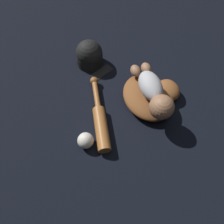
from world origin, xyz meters
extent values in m
plane|color=black|center=(0.00, 0.00, 0.00)|extent=(6.00, 6.00, 0.00)
ellipsoid|color=brown|center=(-0.03, 0.01, 0.04)|extent=(0.33, 0.29, 0.08)
ellipsoid|color=brown|center=(-0.02, 0.13, 0.04)|extent=(0.15, 0.13, 0.08)
ellipsoid|color=#B2B2B7|center=(-0.03, 0.01, 0.13)|extent=(0.20, 0.14, 0.10)
sphere|color=#936647|center=(0.10, -0.01, 0.14)|extent=(0.12, 0.12, 0.12)
ellipsoid|color=#936647|center=(-0.16, 0.07, 0.10)|extent=(0.08, 0.06, 0.05)
ellipsoid|color=#936647|center=(-0.17, 0.01, 0.10)|extent=(0.08, 0.06, 0.05)
cylinder|color=#9E602D|center=(0.03, -0.28, 0.03)|extent=(0.24, 0.13, 0.06)
cylinder|color=#9E602D|center=(-0.17, -0.22, 0.03)|extent=(0.19, 0.08, 0.03)
sphere|color=brown|center=(-0.26, -0.19, 0.03)|extent=(0.04, 0.04, 0.04)
sphere|color=silver|center=(0.05, -0.38, 0.04)|extent=(0.08, 0.08, 0.08)
cylinder|color=black|center=(-0.42, -0.15, 0.03)|extent=(0.15, 0.15, 0.06)
sphere|color=black|center=(-0.42, -0.15, 0.08)|extent=(0.15, 0.15, 0.15)
cube|color=black|center=(-0.32, -0.12, 0.00)|extent=(0.09, 0.14, 0.01)
camera|label=1|loc=(0.48, -0.46, 0.96)|focal=35.00mm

